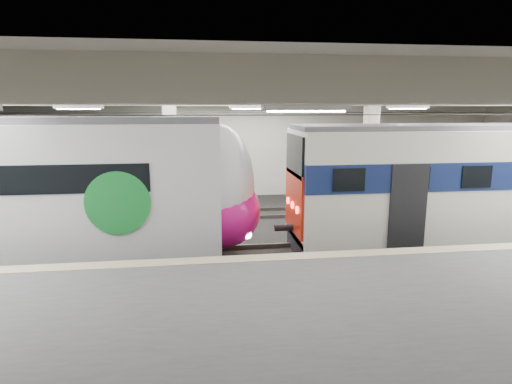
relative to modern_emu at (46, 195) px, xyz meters
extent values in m
cube|color=black|center=(6.65, 0.00, -2.35)|extent=(36.00, 24.00, 0.10)
cube|color=silver|center=(6.65, 0.00, 3.25)|extent=(36.00, 24.00, 0.20)
cube|color=beige|center=(6.65, 10.00, 0.45)|extent=(30.00, 0.10, 5.50)
cube|color=beige|center=(6.65, -10.00, 0.45)|extent=(30.00, 0.10, 5.50)
cube|color=#535355|center=(6.65, -6.50, -1.75)|extent=(30.00, 7.00, 1.10)
cube|color=#CBB78F|center=(6.65, -3.25, -1.19)|extent=(30.00, 0.50, 0.02)
cube|color=beige|center=(3.65, 3.00, 0.45)|extent=(0.50, 0.50, 5.50)
cube|color=beige|center=(11.65, 3.00, 0.45)|extent=(0.50, 0.50, 5.50)
cube|color=beige|center=(6.65, 0.00, 2.95)|extent=(30.00, 18.00, 0.50)
cube|color=#59544C|center=(6.65, 0.00, -2.22)|extent=(30.00, 1.52, 0.16)
cube|color=#59544C|center=(6.65, 5.50, -2.22)|extent=(30.00, 1.52, 0.16)
cylinder|color=black|center=(6.65, 0.00, 2.40)|extent=(30.00, 0.03, 0.03)
cylinder|color=black|center=(6.65, 5.50, 2.40)|extent=(30.00, 0.03, 0.03)
cube|color=white|center=(6.65, -2.00, 2.62)|extent=(26.00, 8.40, 0.12)
cube|color=silver|center=(-1.30, 0.00, 0.19)|extent=(13.25, 2.96, 3.97)
ellipsoid|color=silver|center=(5.32, 0.00, 0.19)|extent=(2.34, 2.90, 3.90)
ellipsoid|color=#CD1179|center=(5.44, 0.00, -0.68)|extent=(2.49, 2.96, 2.38)
cylinder|color=#198C34|center=(2.40, -1.51, -0.01)|extent=(1.83, 0.06, 1.83)
cube|color=black|center=(-1.30, 0.00, -1.95)|extent=(13.25, 2.07, 0.70)
cube|color=silver|center=(14.39, 0.00, 0.06)|extent=(13.03, 2.86, 3.71)
cube|color=#122051|center=(14.39, 0.00, 0.50)|extent=(13.07, 2.92, 0.90)
cube|color=#B7200C|center=(7.84, 0.00, -0.46)|extent=(0.08, 2.43, 2.04)
cube|color=black|center=(7.84, 0.00, 1.10)|extent=(0.08, 2.29, 1.34)
cube|color=#4C4C51|center=(14.39, 0.00, 1.99)|extent=(13.03, 2.23, 0.16)
cube|color=black|center=(14.39, 0.00, -1.95)|extent=(13.03, 2.00, 0.70)
cube|color=silver|center=(-1.35, 5.50, 0.04)|extent=(13.62, 2.97, 3.68)
cube|color=#198C34|center=(-1.35, 5.50, 0.53)|extent=(13.66, 3.03, 0.78)
cube|color=#4C4C51|center=(-1.35, 5.50, 1.98)|extent=(13.61, 2.49, 0.16)
cube|color=black|center=(-1.35, 5.50, -2.00)|extent=(13.61, 2.68, 0.60)
camera|label=1|loc=(4.71, -13.68, 2.67)|focal=30.00mm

